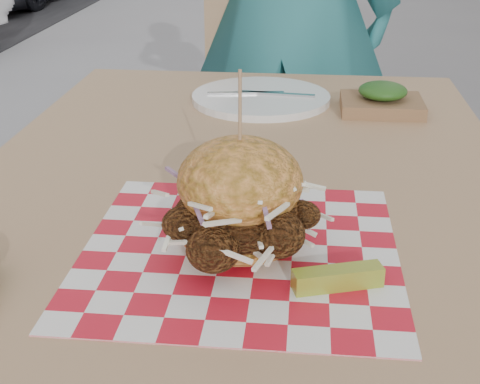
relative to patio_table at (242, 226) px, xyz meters
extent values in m
cube|color=tan|center=(0.00, 0.00, 0.06)|extent=(0.80, 1.20, 0.04)
cylinder|color=#333338|center=(-0.34, 0.54, -0.32)|extent=(0.05, 0.05, 0.71)
cylinder|color=#333338|center=(0.34, 0.54, -0.32)|extent=(0.05, 0.05, 0.71)
cube|color=tan|center=(0.00, 0.86, -0.22)|extent=(0.42, 0.42, 0.04)
cube|color=tan|center=(0.00, 1.06, 0.03)|extent=(0.42, 0.04, 0.50)
cylinder|color=#333338|center=(-0.18, 0.68, -0.46)|extent=(0.03, 0.03, 0.43)
cylinder|color=#333338|center=(0.18, 0.68, -0.46)|extent=(0.03, 0.03, 0.43)
cylinder|color=#333338|center=(-0.18, 1.04, -0.46)|extent=(0.03, 0.03, 0.43)
cylinder|color=#333338|center=(0.18, 1.04, -0.46)|extent=(0.03, 0.03, 0.43)
cube|color=red|center=(0.02, -0.21, 0.08)|extent=(0.36, 0.36, 0.00)
ellipsoid|color=#E38E40|center=(0.02, -0.21, 0.10)|extent=(0.14, 0.14, 0.05)
ellipsoid|color=brown|center=(0.02, -0.21, 0.12)|extent=(0.15, 0.14, 0.08)
ellipsoid|color=#E38E40|center=(0.02, -0.21, 0.17)|extent=(0.14, 0.14, 0.10)
cylinder|color=tan|center=(0.02, -0.21, 0.24)|extent=(0.00, 0.00, 0.11)
cube|color=olive|center=(0.13, -0.28, 0.09)|extent=(0.10, 0.05, 0.02)
cylinder|color=white|center=(0.00, 0.38, 0.09)|extent=(0.27, 0.27, 0.01)
cube|color=silver|center=(-0.03, 0.38, 0.09)|extent=(0.15, 0.03, 0.00)
cube|color=silver|center=(0.03, 0.38, 0.09)|extent=(0.15, 0.03, 0.00)
cube|color=brown|center=(0.23, 0.34, 0.09)|extent=(0.15, 0.12, 0.02)
ellipsoid|color=#154714|center=(0.23, 0.34, 0.12)|extent=(0.09, 0.09, 0.03)
camera|label=1|loc=(0.09, -0.88, 0.46)|focal=50.00mm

